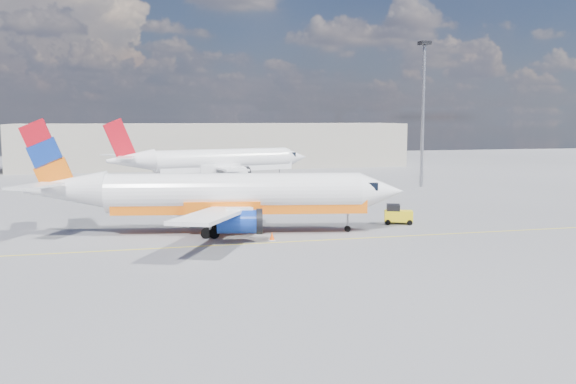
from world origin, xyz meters
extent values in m
plane|color=#5C5C61|center=(0.00, 0.00, 0.00)|extent=(240.00, 240.00, 0.00)
cube|color=yellow|center=(0.00, 3.00, 0.01)|extent=(70.00, 0.15, 0.01)
cube|color=#B3AB9A|center=(5.00, 75.00, 4.00)|extent=(70.00, 14.00, 8.00)
cylinder|color=white|center=(-2.87, 7.58, 3.26)|extent=(20.15, 6.82, 3.08)
cone|color=white|center=(8.69, 5.34, 3.26)|extent=(4.14, 3.71, 3.08)
cone|color=white|center=(-15.77, 10.08, 3.58)|extent=(6.78, 4.08, 2.93)
cube|color=black|center=(7.44, 5.58, 3.76)|extent=(1.91, 2.34, 0.63)
cube|color=orange|center=(-2.43, 7.49, 2.22)|extent=(20.05, 6.28, 1.09)
cube|color=white|center=(-3.00, 14.06, 2.45)|extent=(3.47, 11.01, 0.73)
cube|color=white|center=(-5.41, 1.61, 2.45)|extent=(7.22, 11.08, 0.73)
cylinder|color=navy|center=(-1.65, 11.49, 1.59)|extent=(3.53, 2.31, 1.72)
cylinder|color=navy|center=(-3.20, 3.49, 1.59)|extent=(3.53, 2.31, 1.72)
cylinder|color=black|center=(-0.23, 11.22, 1.59)|extent=(0.81, 1.95, 1.90)
cylinder|color=black|center=(-1.78, 3.21, 1.59)|extent=(0.81, 1.95, 1.90)
cube|color=orange|center=(-17.10, 10.34, 6.34)|extent=(4.23, 1.08, 5.65)
cube|color=white|center=(-16.55, 13.18, 4.17)|extent=(2.53, 4.74, 0.16)
cube|color=white|center=(-17.65, 7.49, 4.17)|extent=(3.94, 4.93, 0.16)
cylinder|color=#929299|center=(6.02, 5.85, 1.13)|extent=(0.19, 0.19, 1.90)
cylinder|color=black|center=(6.02, 5.85, 0.25)|extent=(0.54, 0.31, 0.51)
cylinder|color=black|center=(-4.24, 10.06, 0.41)|extent=(0.87, 0.49, 0.82)
cylinder|color=black|center=(-5.07, 5.79, 0.41)|extent=(0.87, 0.49, 0.82)
cylinder|color=white|center=(2.25, 47.15, 3.23)|extent=(19.89, 7.58, 3.05)
cone|color=white|center=(13.58, 49.88, 3.23)|extent=(4.20, 3.80, 3.05)
cone|color=white|center=(-10.39, 44.11, 3.54)|extent=(6.78, 4.28, 2.90)
cube|color=black|center=(12.36, 49.58, 3.72)|extent=(1.96, 2.36, 0.63)
cube|color=white|center=(2.68, 47.26, 2.20)|extent=(19.76, 7.05, 1.08)
cube|color=white|center=(-0.53, 52.94, 2.42)|extent=(7.52, 10.87, 0.72)
cube|color=white|center=(2.41, 40.74, 2.42)|extent=(2.96, 10.78, 0.72)
cylinder|color=white|center=(1.74, 51.18, 1.57)|extent=(3.54, 2.41, 1.70)
cylinder|color=white|center=(3.63, 43.33, 1.57)|extent=(3.54, 2.41, 1.70)
cylinder|color=black|center=(3.13, 51.51, 1.57)|extent=(0.88, 1.94, 1.88)
cylinder|color=black|center=(5.02, 43.67, 1.57)|extent=(0.88, 1.94, 1.88)
cube|color=red|center=(-11.70, 43.80, 6.28)|extent=(4.15, 1.25, 5.60)
cube|color=white|center=(-12.37, 46.59, 4.12)|extent=(4.03, 4.85, 0.16)
cube|color=white|center=(-11.03, 41.01, 4.12)|extent=(2.32, 4.62, 0.16)
cylinder|color=#929299|center=(10.96, 49.25, 1.12)|extent=(0.19, 0.19, 1.88)
cylinder|color=black|center=(10.96, 49.25, 0.25)|extent=(0.54, 0.33, 0.50)
cylinder|color=black|center=(0.00, 48.82, 0.40)|extent=(0.86, 0.52, 0.81)
cylinder|color=black|center=(1.01, 44.64, 0.40)|extent=(0.86, 0.52, 0.81)
cylinder|color=black|center=(10.96, 9.35, 0.23)|extent=(0.50, 0.34, 0.46)
cylinder|color=black|center=(10.50, 8.14, 0.23)|extent=(0.50, 0.34, 0.46)
cylinder|color=black|center=(12.69, 8.69, 0.23)|extent=(0.50, 0.34, 0.46)
cylinder|color=black|center=(12.22, 7.48, 0.23)|extent=(0.50, 0.34, 0.46)
cube|color=yellow|center=(11.59, 8.41, 0.69)|extent=(2.71, 2.07, 0.92)
cube|color=black|center=(11.16, 8.58, 1.43)|extent=(1.43, 1.43, 0.55)
cube|color=white|center=(-0.68, 3.88, 0.02)|extent=(0.46, 0.46, 0.05)
cone|color=#F34A09|center=(-0.68, 3.88, 0.34)|extent=(0.39, 0.39, 0.59)
cylinder|color=#929299|center=(26.93, 35.27, 9.22)|extent=(0.41, 0.41, 18.44)
cube|color=black|center=(26.93, 35.27, 18.72)|extent=(1.38, 1.38, 0.46)
camera|label=1|loc=(-11.33, -42.19, 9.19)|focal=40.00mm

